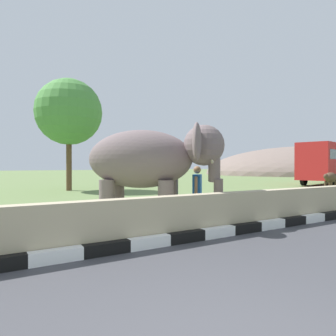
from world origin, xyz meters
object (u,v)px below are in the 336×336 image
Objects in this scene: elephant at (152,160)px; person_handler at (197,190)px; cow_mid at (330,178)px; bus_red at (330,161)px.

elephant is 2.35× the size of person_handler.
person_handler reaches higher than cow_mid.
cow_mid is (14.81, 3.49, -0.96)m from elephant.
elephant is 23.34m from bus_red.
bus_red is (22.00, 7.79, 0.26)m from elephant.
person_handler is 22.21m from bus_red.
elephant is at bearing 165.50° from person_handler.
cow_mid is at bearing 13.26° from elephant.
elephant is 1.68m from person_handler.
elephant is at bearing -166.74° from cow_mid.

